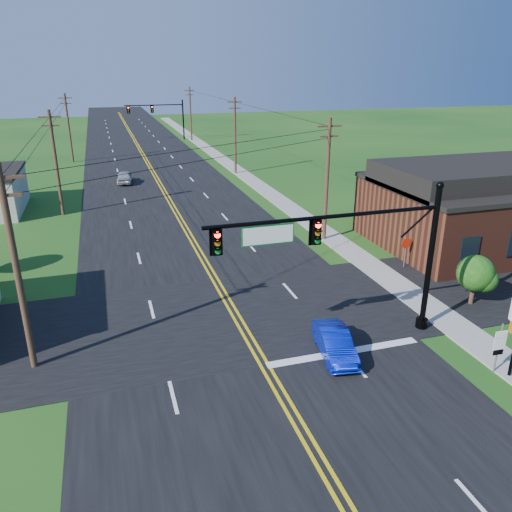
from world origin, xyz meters
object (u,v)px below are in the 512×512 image
object	(u,v)px
blue_car	(335,344)
stop_sign	(406,246)
signal_mast_main	(347,248)
signal_mast_far	(158,114)
route_sign	(499,345)

from	to	relation	value
blue_car	stop_sign	world-z (taller)	stop_sign
blue_car	stop_sign	xyz separation A→B (m)	(8.98, 8.32, 0.87)
signal_mast_main	signal_mast_far	bearing A→B (deg)	89.92
signal_mast_main	route_sign	xyz separation A→B (m)	(5.14, -4.33, -3.38)
route_sign	signal_mast_far	bearing A→B (deg)	96.65
blue_car	stop_sign	bearing A→B (deg)	52.55
signal_mast_main	route_sign	world-z (taller)	signal_mast_main
signal_mast_main	blue_car	xyz separation A→B (m)	(-0.87, -1.07, -4.13)
blue_car	route_sign	xyz separation A→B (m)	(6.01, -3.26, 0.76)
stop_sign	signal_mast_main	bearing A→B (deg)	-137.53
blue_car	route_sign	size ratio (longest dim) A/B	1.58
route_sign	signal_mast_main	bearing A→B (deg)	142.75
route_sign	stop_sign	world-z (taller)	route_sign
signal_mast_far	route_sign	bearing A→B (deg)	-86.22
signal_mast_main	signal_mast_far	size ratio (longest dim) A/B	1.03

